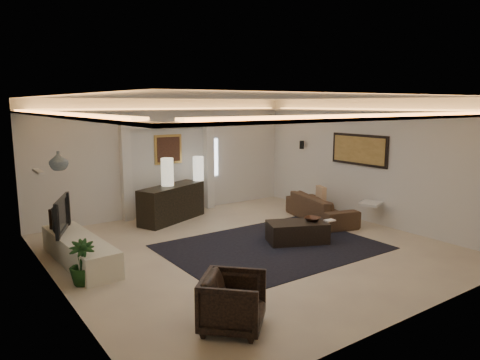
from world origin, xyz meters
TOP-DOWN VIEW (x-y plane):
  - floor at (0.00, 0.00)m, footprint 7.00×7.00m
  - ceiling at (0.00, 0.00)m, footprint 7.00×7.00m
  - wall_back at (0.00, 3.50)m, footprint 7.00×0.00m
  - wall_front at (0.00, -3.50)m, footprint 7.00×0.00m
  - wall_left at (-3.50, 0.00)m, footprint 0.00×7.00m
  - wall_right at (3.50, 0.00)m, footprint 0.00×7.00m
  - cove_soffit at (0.00, 0.00)m, footprint 7.00×7.00m
  - daylight_slit at (1.35, 3.48)m, footprint 0.25×0.03m
  - area_rug at (0.40, -0.20)m, footprint 4.00×3.00m
  - pilaster_left at (-1.15, 3.40)m, footprint 0.22×0.20m
  - pilaster_right at (1.15, 3.40)m, footprint 0.22×0.20m
  - alcove_header at (0.00, 3.40)m, footprint 2.52×0.20m
  - painting_frame at (0.00, 3.47)m, footprint 0.74×0.04m
  - painting_canvas at (0.00, 3.44)m, footprint 0.62×0.02m
  - art_panel_frame at (3.47, 0.30)m, footprint 0.04×1.64m
  - art_panel_gold at (3.44, 0.30)m, footprint 0.02×1.50m
  - wall_sconce at (3.38, 2.20)m, footprint 0.12×0.12m
  - wall_niche at (-3.44, 1.40)m, footprint 0.10×0.55m
  - console at (-0.29, 2.75)m, footprint 1.90×1.24m
  - lamp_left at (-0.36, 2.82)m, footprint 0.33×0.33m
  - lamp_right at (0.62, 3.04)m, footprint 0.34×0.34m
  - media_ledge at (-2.92, 1.11)m, footprint 0.74×2.47m
  - tv at (-3.15, 1.68)m, footprint 1.09×0.60m
  - figurine at (-3.15, 1.98)m, footprint 0.15×0.15m
  - ginger_jar at (-3.15, 1.18)m, footprint 0.37×0.37m
  - plant at (-3.15, 0.10)m, footprint 0.45×0.45m
  - sofa at (2.65, 0.71)m, footprint 2.24×1.31m
  - throw_blanket at (3.15, -0.36)m, footprint 0.63×0.58m
  - throw_pillow at (3.00, 1.05)m, footprint 0.25×0.40m
  - coffee_table at (1.03, -0.25)m, footprint 1.34×1.07m
  - bowl at (1.34, -0.36)m, footprint 0.41×0.41m
  - magazine at (1.62, -0.57)m, footprint 0.23×0.17m
  - armchair at (-2.01, -2.40)m, footprint 1.08×1.08m

SIDE VIEW (x-z plane):
  - floor at x=0.00m, z-range 0.00..0.00m
  - area_rug at x=0.40m, z-range 0.00..0.01m
  - coffee_table at x=1.03m, z-range -0.01..0.42m
  - media_ledge at x=-2.92m, z-range 0.00..0.45m
  - sofa at x=2.65m, z-range 0.00..0.61m
  - plant at x=-3.15m, z-range 0.00..0.70m
  - armchair at x=-2.01m, z-range 0.00..0.70m
  - console at x=-0.29m, z-range -0.06..0.86m
  - magazine at x=1.62m, z-range 0.41..0.44m
  - bowl at x=1.34m, z-range 0.41..0.49m
  - throw_blanket at x=3.15m, z-range 0.52..0.58m
  - throw_pillow at x=3.00m, z-range 0.36..0.74m
  - figurine at x=-3.15m, z-range 0.45..0.83m
  - tv at x=-3.15m, z-range 0.45..1.10m
  - lamp_left at x=-0.36m, z-range 0.76..1.42m
  - lamp_right at x=0.62m, z-range 0.78..1.40m
  - pilaster_left at x=-1.15m, z-range 0.00..2.20m
  - pilaster_right at x=1.15m, z-range 0.00..2.20m
  - daylight_slit at x=1.35m, z-range 0.85..1.85m
  - wall_back at x=0.00m, z-range -2.05..4.95m
  - wall_front at x=0.00m, z-range -2.05..4.95m
  - wall_left at x=-3.50m, z-range -2.05..4.95m
  - wall_right at x=3.50m, z-range -2.05..4.95m
  - painting_frame at x=0.00m, z-range 1.28..2.02m
  - painting_canvas at x=0.00m, z-range 1.34..1.96m
  - wall_niche at x=-3.44m, z-range 1.63..1.67m
  - wall_sconce at x=3.38m, z-range 1.57..1.79m
  - art_panel_gold at x=3.44m, z-range 1.39..2.01m
  - art_panel_frame at x=3.47m, z-range 1.33..2.07m
  - ginger_jar at x=-3.15m, z-range 1.67..2.00m
  - alcove_header at x=0.00m, z-range 2.19..2.31m
  - cove_soffit at x=0.00m, z-range 2.60..2.64m
  - ceiling at x=0.00m, z-range 2.90..2.90m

